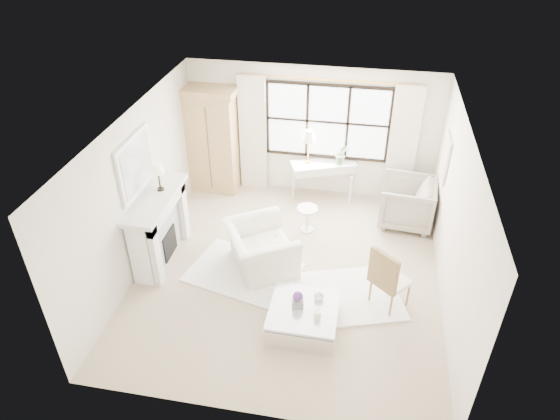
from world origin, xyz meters
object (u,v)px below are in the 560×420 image
at_px(console_table, 323,180).
at_px(coffee_table, 303,318).
at_px(armoire, 213,139).
at_px(club_armchair, 261,249).

distance_m(console_table, coffee_table, 3.71).
height_order(console_table, coffee_table, console_table).
distance_m(armoire, club_armchair, 2.98).
bearing_deg(coffee_table, console_table, 92.49).
bearing_deg(armoire, coffee_table, -53.70).
relative_size(armoire, club_armchair, 1.87).
bearing_deg(console_table, armoire, 158.79).
xyz_separation_m(armoire, console_table, (2.30, 0.01, -0.74)).
bearing_deg(club_armchair, coffee_table, -174.04).
height_order(armoire, club_armchair, armoire).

